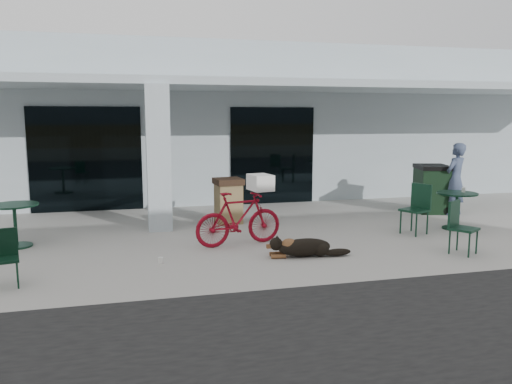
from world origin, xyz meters
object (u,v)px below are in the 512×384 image
object	(u,v)px
cafe_chair_far_a	(464,228)
person	(455,179)
cafe_chair_near	(4,259)
bicycle	(239,219)
cafe_table_near	(15,226)
wheeled_bin	(431,189)
cafe_table_far	(456,211)
cafe_chair_far_b	(415,209)
trash_receptacle	(228,201)
dog	(305,246)

from	to	relation	value
cafe_chair_far_a	person	xyz separation A→B (m)	(2.08, 3.20, 0.43)
cafe_chair_near	bicycle	bearing A→B (deg)	8.97
cafe_table_near	wheeled_bin	distance (m)	9.72
cafe_chair_near	wheeled_bin	distance (m)	9.98
cafe_table_near	cafe_table_far	world-z (taller)	cafe_table_near
cafe_chair_near	cafe_chair_far_a	world-z (taller)	cafe_chair_far_a
cafe_table_far	cafe_table_near	bearing A→B (deg)	175.66
cafe_chair_far_b	bicycle	bearing A→B (deg)	-113.14
cafe_chair_near	trash_receptacle	distance (m)	5.32
bicycle	cafe_table_near	distance (m)	4.22
cafe_table_near	cafe_chair_near	distance (m)	2.45
cafe_chair_far_a	cafe_chair_far_b	bearing A→B (deg)	58.53
cafe_chair_far_a	cafe_chair_near	bearing A→B (deg)	147.56
cafe_table_far	trash_receptacle	size ratio (longest dim) A/B	0.83
cafe_table_near	trash_receptacle	world-z (taller)	trash_receptacle
cafe_table_far	person	xyz separation A→B (m)	(0.94, 1.40, 0.50)
bicycle	cafe_table_far	xyz separation A→B (m)	(4.91, 0.22, -0.12)
cafe_chair_near	person	distance (m)	10.14
cafe_table_near	trash_receptacle	bearing A→B (deg)	14.73
bicycle	dog	bearing A→B (deg)	-147.60
cafe_chair_near	cafe_table_far	size ratio (longest dim) A/B	0.97
wheeled_bin	dog	bearing A→B (deg)	-129.47
cafe_table_near	person	world-z (taller)	person
cafe_chair_far_a	wheeled_bin	world-z (taller)	wheeled_bin
cafe_chair_near	cafe_chair_far_a	size ratio (longest dim) A/B	0.88
cafe_chair_far_a	trash_receptacle	distance (m)	5.09
bicycle	dog	distance (m)	1.46
person	trash_receptacle	xyz separation A→B (m)	(-5.67, 0.42, -0.38)
cafe_table_far	wheeled_bin	size ratio (longest dim) A/B	0.71
cafe_chair_near	dog	bearing A→B (deg)	-7.36
cafe_chair_near	person	size ratio (longest dim) A/B	0.46
person	trash_receptacle	world-z (taller)	person
bicycle	person	size ratio (longest dim) A/B	0.96
cafe_table_near	bicycle	bearing A→B (deg)	-12.36
cafe_table_near	cafe_chair_far_b	size ratio (longest dim) A/B	0.83
bicycle	person	world-z (taller)	person
cafe_table_near	cafe_chair_far_b	distance (m)	7.93
cafe_chair_near	cafe_chair_far_b	distance (m)	7.68
bicycle	cafe_chair_far_a	size ratio (longest dim) A/B	1.82
wheeled_bin	cafe_chair_near	bearing A→B (deg)	-142.86
cafe_chair_near	cafe_chair_far_a	xyz separation A→B (m)	(7.54, -0.06, 0.06)
cafe_table_far	dog	bearing A→B (deg)	-162.17
cafe_table_far	trash_receptacle	distance (m)	5.06
cafe_chair_far_b	dog	bearing A→B (deg)	-92.49
bicycle	cafe_chair_far_b	world-z (taller)	cafe_chair_far_b
cafe_chair_far_a	person	world-z (taller)	person
cafe_chair_near	person	world-z (taller)	person
cafe_chair_near	trash_receptacle	size ratio (longest dim) A/B	0.80
bicycle	cafe_table_near	xyz separation A→B (m)	(-4.12, 0.90, -0.11)
person	trash_receptacle	bearing A→B (deg)	-30.09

